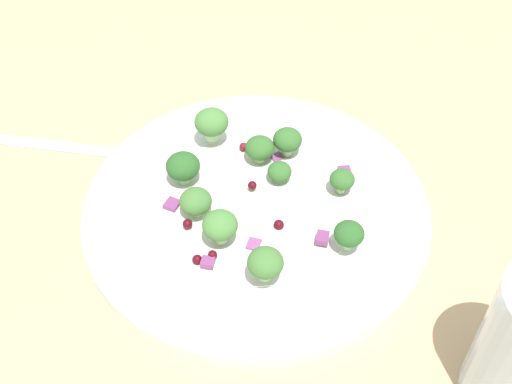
{
  "coord_description": "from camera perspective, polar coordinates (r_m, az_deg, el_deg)",
  "views": [
    {
      "loc": [
        -37.61,
        -2.27,
        41.41
      ],
      "look_at": [
        -1.4,
        -1.27,
        2.7
      ],
      "focal_mm": 46.49,
      "sensor_mm": 36.0,
      "label": 1
    }
  ],
  "objects": [
    {
      "name": "broccoli_floret_9",
      "position": [
        0.55,
        -6.3,
        2.17
      ],
      "size": [
        2.84,
        2.84,
        2.88
      ],
      "color": "#9EC684",
      "rests_on": "plate"
    },
    {
      "name": "broccoli_floret_7",
      "position": [
        0.58,
        -3.85,
        5.97
      ],
      "size": [
        2.99,
        2.99,
        3.02
      ],
      "color": "#ADD18E",
      "rests_on": "plate"
    },
    {
      "name": "cranberry_4",
      "position": [
        0.52,
        1.97,
        -2.84
      ],
      "size": [
        0.83,
        0.83,
        0.83
      ],
      "primitive_type": "sphere",
      "color": "#4C0A14",
      "rests_on": "plate"
    },
    {
      "name": "plate",
      "position": [
        0.54,
        0.0,
        -1.33
      ],
      "size": [
        28.34,
        28.34,
        1.7
      ],
      "color": "white",
      "rests_on": "ground_plane"
    },
    {
      "name": "broccoli_floret_0",
      "position": [
        0.5,
        8.01,
        -3.61
      ],
      "size": [
        2.32,
        2.32,
        2.34
      ],
      "color": "#8EB77A",
      "rests_on": "plate"
    },
    {
      "name": "ground_plane",
      "position": [
        0.57,
        -1.24,
        -1.49
      ],
      "size": [
        180.0,
        180.0,
        2.0
      ],
      "primitive_type": "cube",
      "color": "tan"
    },
    {
      "name": "cranberry_2",
      "position": [
        0.5,
        -5.08,
        -5.82
      ],
      "size": [
        0.79,
        0.79,
        0.79
      ],
      "primitive_type": "sphere",
      "color": "#4C0A14",
      "rests_on": "plate"
    },
    {
      "name": "dressing_pool",
      "position": [
        0.54,
        0.0,
        -1.01
      ],
      "size": [
        16.44,
        16.44,
        0.2
      ],
      "primitive_type": "cylinder",
      "color": "white",
      "rests_on": "plate"
    },
    {
      "name": "broccoli_floret_6",
      "position": [
        0.57,
        2.73,
        4.47
      ],
      "size": [
        2.52,
        2.52,
        2.55
      ],
      "color": "#9EC684",
      "rests_on": "plate"
    },
    {
      "name": "broccoli_floret_4",
      "position": [
        0.5,
        -3.11,
        -2.92
      ],
      "size": [
        2.73,
        2.73,
        2.76
      ],
      "color": "#ADD18E",
      "rests_on": "plate"
    },
    {
      "name": "fork",
      "position": [
        0.62,
        -15.02,
        3.68
      ],
      "size": [
        4.27,
        18.67,
        0.5
      ],
      "color": "silver",
      "rests_on": "ground_plane"
    },
    {
      "name": "onion_bit_4",
      "position": [
        0.58,
        1.83,
        2.96
      ],
      "size": [
        1.39,
        1.42,
        0.31
      ],
      "primitive_type": "cube",
      "rotation": [
        0.0,
        0.0,
        2.24
      ],
      "color": "#934C84",
      "rests_on": "plate"
    },
    {
      "name": "cranberry_3",
      "position": [
        0.54,
        -0.33,
        0.35
      ],
      "size": [
        0.74,
        0.74,
        0.74
      ],
      "primitive_type": "sphere",
      "color": "#4C0A14",
      "rests_on": "plate"
    },
    {
      "name": "onion_bit_2",
      "position": [
        0.56,
        7.65,
        1.6
      ],
      "size": [
        1.51,
        1.25,
        0.59
      ],
      "primitive_type": "cube",
      "rotation": [
        0.0,
        0.0,
        0.16
      ],
      "color": "#843D75",
      "rests_on": "plate"
    },
    {
      "name": "cranberry_1",
      "position": [
        0.52,
        -5.91,
        -2.74
      ],
      "size": [
        0.78,
        0.78,
        0.78
      ],
      "primitive_type": "sphere",
      "color": "#4C0A14",
      "rests_on": "plate"
    },
    {
      "name": "cranberry_5",
      "position": [
        0.5,
        -3.77,
        -5.42
      ],
      "size": [
        0.74,
        0.74,
        0.74
      ],
      "primitive_type": "sphere",
      "color": "#4C0A14",
      "rests_on": "plate"
    },
    {
      "name": "onion_bit_1",
      "position": [
        0.51,
        -0.19,
        -4.56
      ],
      "size": [
        1.34,
        1.26,
        0.39
      ],
      "primitive_type": "cube",
      "rotation": [
        0.0,
        0.0,
        2.88
      ],
      "color": "#934C84",
      "rests_on": "plate"
    },
    {
      "name": "broccoli_floret_3",
      "position": [
        0.55,
        2.03,
        1.73
      ],
      "size": [
        2.02,
        2.02,
        2.05
      ],
      "color": "#8EB77A",
      "rests_on": "plate"
    },
    {
      "name": "onion_bit_3",
      "position": [
        0.5,
        -4.18,
        -6.08
      ],
      "size": [
        1.04,
        1.1,
        0.57
      ],
      "primitive_type": "cube",
      "rotation": [
        0.0,
        0.0,
        2.97
      ],
      "color": "#843D75",
      "rests_on": "plate"
    },
    {
      "name": "broccoli_floret_2",
      "position": [
        0.52,
        -5.21,
        -0.84
      ],
      "size": [
        2.57,
        2.57,
        2.6
      ],
      "color": "#ADD18E",
      "rests_on": "plate"
    },
    {
      "name": "broccoli_floret_1",
      "position": [
        0.47,
        0.82,
        -6.15
      ],
      "size": [
        2.65,
        2.65,
        2.68
      ],
      "color": "#9EC684",
      "rests_on": "plate"
    },
    {
      "name": "cranberry_0",
      "position": [
        0.58,
        -1.04,
        3.91
      ],
      "size": [
        0.76,
        0.76,
        0.76
      ],
      "primitive_type": "sphere",
      "color": "maroon",
      "rests_on": "plate"
    },
    {
      "name": "broccoli_floret_8",
      "position": [
        0.56,
        0.33,
        3.77
      ],
      "size": [
        2.52,
        2.52,
        2.55
      ],
      "color": "#9EC684",
      "rests_on": "plate"
    },
    {
      "name": "broccoli_floret_5",
      "position": [
        0.54,
        7.4,
        1.22
      ],
      "size": [
        2.07,
        2.07,
        2.1
      ],
      "color": "#8EB77A",
      "rests_on": "plate"
    },
    {
      "name": "onion_bit_5",
      "position": [
        0.54,
        -7.22,
        -1.1
      ],
      "size": [
        1.53,
        1.49,
        0.49
      ],
      "primitive_type": "cube",
      "rotation": [
        0.0,
        0.0,
        2.72
      ],
      "color": "#843D75",
      "rests_on": "plate"
    },
    {
      "name": "onion_bit_0",
      "position": [
        0.51,
        5.74,
        -3.94
      ],
      "size": [
        1.27,
        1.14,
        0.58
      ],
      "primitive_type": "cube",
      "rotation": [
        0.0,
        0.0,
        2.96
      ],
      "color": "#843D75",
      "rests_on": "plate"
    }
  ]
}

